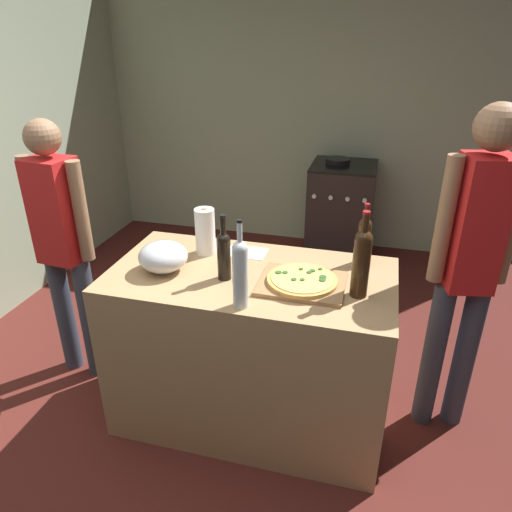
{
  "coord_description": "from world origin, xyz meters",
  "views": [
    {
      "loc": [
        0.8,
        -1.34,
        1.99
      ],
      "look_at": [
        0.24,
        0.76,
        0.94
      ],
      "focal_mm": 33.5,
      "sensor_mm": 36.0,
      "label": 1
    }
  ],
  "objects_px": {
    "paper_towel_roll": "(205,231)",
    "person_in_stripes": "(62,239)",
    "wine_bottle_green": "(224,253)",
    "wine_bottle_dark": "(240,271)",
    "person_in_red": "(470,260)",
    "stove": "(341,212)",
    "pizza": "(302,280)",
    "wine_bottle_clear": "(362,260)",
    "mixing_bowl": "(163,257)",
    "wine_bottle_amber": "(364,238)"
  },
  "relations": [
    {
      "from": "paper_towel_roll",
      "to": "person_in_stripes",
      "type": "bearing_deg",
      "value": -175.23
    },
    {
      "from": "paper_towel_roll",
      "to": "wine_bottle_green",
      "type": "distance_m",
      "value": 0.31
    },
    {
      "from": "wine_bottle_dark",
      "to": "person_in_red",
      "type": "height_order",
      "value": "person_in_red"
    },
    {
      "from": "wine_bottle_green",
      "to": "stove",
      "type": "relative_size",
      "value": 0.35
    },
    {
      "from": "wine_bottle_dark",
      "to": "stove",
      "type": "distance_m",
      "value": 2.54
    },
    {
      "from": "pizza",
      "to": "wine_bottle_clear",
      "type": "xyz_separation_m",
      "value": [
        0.26,
        -0.02,
        0.15
      ]
    },
    {
      "from": "wine_bottle_clear",
      "to": "wine_bottle_dark",
      "type": "distance_m",
      "value": 0.54
    },
    {
      "from": "pizza",
      "to": "stove",
      "type": "distance_m",
      "value": 2.26
    },
    {
      "from": "mixing_bowl",
      "to": "person_in_stripes",
      "type": "relative_size",
      "value": 0.15
    },
    {
      "from": "wine_bottle_amber",
      "to": "stove",
      "type": "xyz_separation_m",
      "value": [
        -0.27,
        1.9,
        -0.58
      ]
    },
    {
      "from": "pizza",
      "to": "wine_bottle_amber",
      "type": "xyz_separation_m",
      "value": [
        0.25,
        0.31,
        0.11
      ]
    },
    {
      "from": "wine_bottle_dark",
      "to": "mixing_bowl",
      "type": "bearing_deg",
      "value": 154.37
    },
    {
      "from": "mixing_bowl",
      "to": "person_in_stripes",
      "type": "height_order",
      "value": "person_in_stripes"
    },
    {
      "from": "wine_bottle_amber",
      "to": "person_in_red",
      "type": "height_order",
      "value": "person_in_red"
    },
    {
      "from": "paper_towel_roll",
      "to": "pizza",
      "type": "bearing_deg",
      "value": -21.5
    },
    {
      "from": "paper_towel_roll",
      "to": "stove",
      "type": "xyz_separation_m",
      "value": [
        0.54,
        1.99,
        -0.57
      ]
    },
    {
      "from": "wine_bottle_green",
      "to": "person_in_stripes",
      "type": "bearing_deg",
      "value": 170.23
    },
    {
      "from": "pizza",
      "to": "person_in_stripes",
      "type": "bearing_deg",
      "value": 173.85
    },
    {
      "from": "stove",
      "to": "person_in_red",
      "type": "bearing_deg",
      "value": -68.46
    },
    {
      "from": "wine_bottle_amber",
      "to": "person_in_stripes",
      "type": "bearing_deg",
      "value": -174.33
    },
    {
      "from": "pizza",
      "to": "wine_bottle_amber",
      "type": "distance_m",
      "value": 0.42
    },
    {
      "from": "paper_towel_roll",
      "to": "person_in_red",
      "type": "bearing_deg",
      "value": 2.14
    },
    {
      "from": "wine_bottle_clear",
      "to": "wine_bottle_dark",
      "type": "height_order",
      "value": "same"
    },
    {
      "from": "wine_bottle_clear",
      "to": "paper_towel_roll",
      "type": "bearing_deg",
      "value": 163.53
    },
    {
      "from": "person_in_stripes",
      "to": "wine_bottle_amber",
      "type": "bearing_deg",
      "value": 5.67
    },
    {
      "from": "mixing_bowl",
      "to": "person_in_red",
      "type": "distance_m",
      "value": 1.47
    },
    {
      "from": "pizza",
      "to": "person_in_red",
      "type": "distance_m",
      "value": 0.8
    },
    {
      "from": "paper_towel_roll",
      "to": "wine_bottle_dark",
      "type": "relative_size",
      "value": 0.63
    },
    {
      "from": "wine_bottle_amber",
      "to": "pizza",
      "type": "bearing_deg",
      "value": -128.91
    },
    {
      "from": "person_in_stripes",
      "to": "wine_bottle_green",
      "type": "bearing_deg",
      "value": -9.77
    },
    {
      "from": "stove",
      "to": "person_in_stripes",
      "type": "bearing_deg",
      "value": -123.85
    },
    {
      "from": "paper_towel_roll",
      "to": "wine_bottle_dark",
      "type": "distance_m",
      "value": 0.58
    },
    {
      "from": "person_in_red",
      "to": "stove",
      "type": "bearing_deg",
      "value": 111.54
    },
    {
      "from": "stove",
      "to": "person_in_stripes",
      "type": "distance_m",
      "value": 2.52
    },
    {
      "from": "pizza",
      "to": "wine_bottle_green",
      "type": "xyz_separation_m",
      "value": [
        -0.37,
        -0.03,
        0.1
      ]
    },
    {
      "from": "pizza",
      "to": "paper_towel_roll",
      "type": "bearing_deg",
      "value": 158.5
    },
    {
      "from": "mixing_bowl",
      "to": "stove",
      "type": "height_order",
      "value": "mixing_bowl"
    },
    {
      "from": "wine_bottle_green",
      "to": "person_in_red",
      "type": "relative_size",
      "value": 0.19
    },
    {
      "from": "mixing_bowl",
      "to": "stove",
      "type": "xyz_separation_m",
      "value": [
        0.68,
        2.24,
        -0.52
      ]
    },
    {
      "from": "wine_bottle_amber",
      "to": "person_in_red",
      "type": "xyz_separation_m",
      "value": [
        0.5,
        -0.05,
        -0.04
      ]
    },
    {
      "from": "wine_bottle_amber",
      "to": "person_in_stripes",
      "type": "distance_m",
      "value": 1.66
    },
    {
      "from": "wine_bottle_clear",
      "to": "wine_bottle_amber",
      "type": "distance_m",
      "value": 0.34
    },
    {
      "from": "pizza",
      "to": "stove",
      "type": "bearing_deg",
      "value": 90.38
    },
    {
      "from": "pizza",
      "to": "stove",
      "type": "xyz_separation_m",
      "value": [
        -0.01,
        2.21,
        -0.47
      ]
    },
    {
      "from": "wine_bottle_clear",
      "to": "mixing_bowl",
      "type": "bearing_deg",
      "value": -179.82
    },
    {
      "from": "pizza",
      "to": "person_in_red",
      "type": "height_order",
      "value": "person_in_red"
    },
    {
      "from": "mixing_bowl",
      "to": "wine_bottle_green",
      "type": "distance_m",
      "value": 0.32
    },
    {
      "from": "wine_bottle_clear",
      "to": "person_in_red",
      "type": "relative_size",
      "value": 0.24
    },
    {
      "from": "mixing_bowl",
      "to": "paper_towel_roll",
      "type": "relative_size",
      "value": 0.96
    },
    {
      "from": "paper_towel_roll",
      "to": "person_in_red",
      "type": "distance_m",
      "value": 1.31
    }
  ]
}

